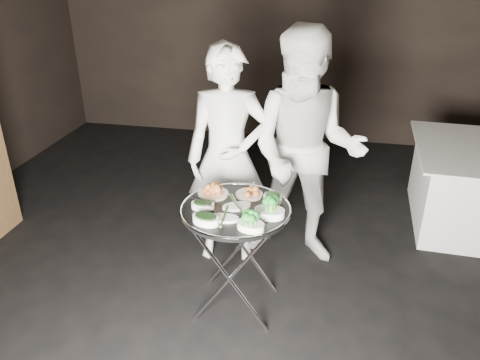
% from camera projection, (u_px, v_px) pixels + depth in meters
% --- Properties ---
extents(floor, '(6.00, 7.00, 0.05)m').
position_uv_depth(floor, '(226.00, 299.00, 3.53)').
color(floor, black).
rests_on(floor, ground).
extents(wall_back, '(6.00, 0.05, 3.00)m').
position_uv_depth(wall_back, '(286.00, 25.00, 5.97)').
color(wall_back, black).
rests_on(wall_back, floor).
extents(tray_stand, '(0.54, 0.46, 0.80)m').
position_uv_depth(tray_stand, '(236.00, 254.00, 3.24)').
color(tray_stand, silver).
rests_on(tray_stand, floor).
extents(serving_tray, '(0.74, 0.74, 0.04)m').
position_uv_depth(serving_tray, '(236.00, 210.00, 3.09)').
color(serving_tray, black).
rests_on(serving_tray, tray_stand).
extents(potato_plate_a, '(0.22, 0.22, 0.08)m').
position_uv_depth(potato_plate_a, '(213.00, 191.00, 3.24)').
color(potato_plate_a, beige).
rests_on(potato_plate_a, serving_tray).
extents(potato_plate_b, '(0.19, 0.19, 0.07)m').
position_uv_depth(potato_plate_b, '(249.00, 192.00, 3.23)').
color(potato_plate_b, beige).
rests_on(potato_plate_b, serving_tray).
extents(greens_bowl, '(0.13, 0.13, 0.07)m').
position_uv_depth(greens_bowl, '(273.00, 197.00, 3.15)').
color(greens_bowl, white).
rests_on(greens_bowl, serving_tray).
extents(asparagus_plate_a, '(0.22, 0.19, 0.04)m').
position_uv_depth(asparagus_plate_a, '(237.00, 205.00, 3.08)').
color(asparagus_plate_a, white).
rests_on(asparagus_plate_a, serving_tray).
extents(asparagus_plate_b, '(0.19, 0.11, 0.04)m').
position_uv_depth(asparagus_plate_b, '(224.00, 217.00, 2.95)').
color(asparagus_plate_b, white).
rests_on(asparagus_plate_b, serving_tray).
extents(spinach_bowl_a, '(0.16, 0.10, 0.06)m').
position_uv_depth(spinach_bowl_a, '(203.00, 205.00, 3.07)').
color(spinach_bowl_a, white).
rests_on(spinach_bowl_a, serving_tray).
extents(spinach_bowl_b, '(0.20, 0.16, 0.07)m').
position_uv_depth(spinach_bowl_b, '(206.00, 218.00, 2.90)').
color(spinach_bowl_b, white).
rests_on(spinach_bowl_b, serving_tray).
extents(broccoli_bowl_a, '(0.20, 0.14, 0.08)m').
position_uv_depth(broccoli_bowl_a, '(269.00, 211.00, 2.98)').
color(broccoli_bowl_a, white).
rests_on(broccoli_bowl_a, serving_tray).
extents(broccoli_bowl_b, '(0.20, 0.16, 0.07)m').
position_uv_depth(broccoli_bowl_b, '(251.00, 224.00, 2.84)').
color(broccoli_bowl_b, white).
rests_on(broccoli_bowl_b, serving_tray).
extents(serving_utensils, '(0.58, 0.44, 0.01)m').
position_uv_depth(serving_utensils, '(240.00, 197.00, 3.12)').
color(serving_utensils, silver).
rests_on(serving_utensils, serving_tray).
extents(waiter_left, '(0.71, 0.53, 1.77)m').
position_uv_depth(waiter_left, '(228.00, 158.00, 3.66)').
color(waiter_left, silver).
rests_on(waiter_left, floor).
extents(waiter_right, '(0.96, 0.77, 1.90)m').
position_uv_depth(waiter_right, '(306.00, 152.00, 3.60)').
color(waiter_right, silver).
rests_on(waiter_right, floor).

